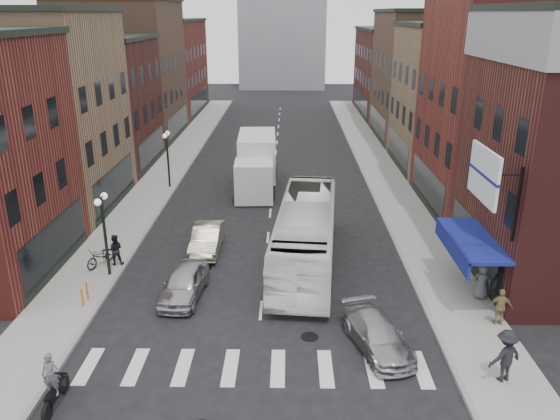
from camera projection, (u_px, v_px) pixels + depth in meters
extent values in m
plane|color=black|center=(260.00, 323.00, 22.28)|extent=(160.00, 160.00, 0.00)
cube|color=gray|center=(167.00, 172.00, 43.06)|extent=(3.00, 74.00, 0.15)
cube|color=gray|center=(382.00, 173.00, 42.81)|extent=(3.00, 74.00, 0.15)
cube|color=gray|center=(186.00, 173.00, 43.06)|extent=(0.20, 74.00, 0.16)
cube|color=gray|center=(363.00, 174.00, 42.86)|extent=(0.20, 74.00, 0.16)
cube|color=silver|center=(256.00, 368.00, 19.46)|extent=(12.00, 2.20, 0.01)
cube|color=black|center=(55.00, 242.00, 26.11)|extent=(0.08, 7.20, 2.20)
cube|color=#8A6B4C|center=(27.00, 115.00, 33.62)|extent=(10.00, 10.00, 12.00)
cube|color=black|center=(115.00, 183.00, 35.04)|extent=(0.08, 8.00, 2.20)
cube|color=black|center=(11.00, 9.00, 31.53)|extent=(10.30, 10.20, 0.30)
cube|color=#461A19|center=(86.00, 105.00, 43.36)|extent=(10.00, 10.00, 10.00)
cube|color=black|center=(152.00, 147.00, 44.45)|extent=(0.08, 8.00, 2.20)
cube|color=black|center=(78.00, 38.00, 41.61)|extent=(10.30, 10.20, 0.30)
cube|color=brown|center=(124.00, 72.00, 53.19)|extent=(10.00, 12.00, 13.00)
cube|color=black|center=(178.00, 122.00, 54.79)|extent=(0.08, 9.60, 2.20)
cube|color=maroon|center=(157.00, 69.00, 66.70)|extent=(10.00, 16.00, 11.00)
cube|color=black|center=(199.00, 101.00, 67.95)|extent=(0.08, 12.80, 2.20)
cube|color=black|center=(154.00, 20.00, 64.77)|extent=(10.30, 16.20, 0.30)
cube|color=black|center=(475.00, 244.00, 25.81)|extent=(0.08, 7.20, 2.20)
cube|color=maroon|center=(519.00, 100.00, 32.83)|extent=(10.00, 10.00, 14.00)
cube|color=black|center=(428.00, 185.00, 34.74)|extent=(0.08, 8.00, 2.20)
cube|color=#8A6B4C|center=(465.00, 100.00, 42.74)|extent=(10.00, 10.00, 11.00)
cube|color=black|center=(398.00, 148.00, 44.15)|extent=(0.08, 8.00, 2.20)
cube|color=black|center=(474.00, 24.00, 40.82)|extent=(10.30, 10.20, 0.30)
cube|color=brown|center=(432.00, 78.00, 52.92)|extent=(10.00, 12.00, 12.00)
cube|color=black|center=(377.00, 123.00, 54.49)|extent=(0.08, 9.60, 2.20)
cube|color=black|center=(438.00, 10.00, 50.82)|extent=(10.30, 12.20, 0.30)
cube|color=#461A19|center=(403.00, 73.00, 66.42)|extent=(10.00, 16.00, 10.00)
cube|color=black|center=(360.00, 101.00, 67.65)|extent=(0.08, 12.80, 2.20)
cube|color=black|center=(406.00, 29.00, 64.67)|extent=(10.30, 16.20, 0.30)
cube|color=navy|center=(472.00, 239.00, 23.57)|extent=(1.80, 5.00, 0.15)
cube|color=navy|center=(451.00, 247.00, 23.70)|extent=(0.10, 5.00, 0.70)
cylinder|color=black|center=(517.00, 205.00, 20.90)|extent=(0.12, 0.12, 3.00)
cylinder|color=black|center=(503.00, 175.00, 20.50)|extent=(1.40, 0.08, 0.08)
cube|color=silver|center=(484.00, 174.00, 20.51)|extent=(0.12, 3.00, 2.00)
cylinder|color=black|center=(106.00, 239.00, 25.47)|extent=(0.14, 0.14, 4.00)
cylinder|color=black|center=(101.00, 198.00, 24.79)|extent=(0.06, 0.90, 0.06)
sphere|color=white|center=(98.00, 202.00, 24.38)|extent=(0.32, 0.32, 0.32)
sphere|color=white|center=(104.00, 196.00, 25.23)|extent=(0.32, 0.32, 0.32)
cylinder|color=black|center=(168.00, 162.00, 38.63)|extent=(0.14, 0.14, 4.00)
cylinder|color=black|center=(166.00, 134.00, 37.95)|extent=(0.06, 0.90, 0.06)
sphere|color=white|center=(165.00, 136.00, 37.54)|extent=(0.32, 0.32, 0.32)
sphere|color=white|center=(168.00, 133.00, 38.39)|extent=(0.32, 0.32, 0.32)
cylinder|color=#D8590C|center=(82.00, 297.00, 23.14)|extent=(0.08, 0.08, 0.80)
cylinder|color=#D8590C|center=(87.00, 291.00, 23.71)|extent=(0.08, 0.08, 0.80)
cube|color=silver|center=(254.00, 181.00, 36.24)|extent=(2.61, 2.81, 2.61)
cube|color=black|center=(254.00, 177.00, 36.15)|extent=(2.60, 1.56, 1.15)
cube|color=silver|center=(257.00, 155.00, 39.71)|extent=(2.82, 5.53, 3.03)
cube|color=navy|center=(257.00, 155.00, 39.71)|extent=(2.73, 2.19, 1.25)
cube|color=black|center=(257.00, 178.00, 40.10)|extent=(2.55, 6.88, 0.37)
cylinder|color=black|center=(237.00, 193.00, 36.78)|extent=(0.29, 0.94, 0.94)
cylinder|color=black|center=(272.00, 193.00, 36.74)|extent=(0.29, 0.94, 0.94)
cylinder|color=black|center=(241.00, 178.00, 40.12)|extent=(0.29, 0.94, 0.94)
cylinder|color=black|center=(274.00, 178.00, 40.08)|extent=(0.29, 0.94, 0.94)
cylinder|color=black|center=(243.00, 170.00, 42.09)|extent=(0.29, 0.94, 0.94)
cylinder|color=black|center=(274.00, 171.00, 42.05)|extent=(0.29, 0.94, 0.94)
cylinder|color=black|center=(64.00, 384.00, 18.14)|extent=(0.13, 0.60, 0.60)
cylinder|color=black|center=(47.00, 412.00, 16.87)|extent=(0.13, 0.60, 0.60)
cube|color=black|center=(55.00, 392.00, 17.43)|extent=(0.25, 1.09, 0.32)
cube|color=black|center=(60.00, 373.00, 17.78)|extent=(0.50, 0.06, 0.05)
imported|color=#595A61|center=(50.00, 375.00, 17.10)|extent=(0.55, 0.37, 1.49)
imported|color=white|center=(306.00, 234.00, 27.06)|extent=(3.73, 11.72, 3.21)
imported|color=#B2B3B7|center=(184.00, 283.00, 24.10)|extent=(1.96, 4.18, 1.38)
imported|color=#BEB79A|center=(207.00, 239.00, 28.83)|extent=(1.45, 4.11, 1.35)
imported|color=#A1A1A6|center=(378.00, 335.00, 20.38)|extent=(2.71, 4.38, 1.18)
imported|color=black|center=(101.00, 256.00, 26.87)|extent=(1.35, 1.96, 0.97)
imported|color=black|center=(115.00, 250.00, 26.87)|extent=(0.84, 0.58, 1.57)
imported|color=black|center=(506.00, 356.00, 18.28)|extent=(1.37, 1.02, 1.90)
imported|color=olive|center=(501.00, 307.00, 21.65)|extent=(0.95, 0.54, 1.55)
imported|color=#505356|center=(482.00, 281.00, 23.64)|extent=(0.82, 0.54, 1.66)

